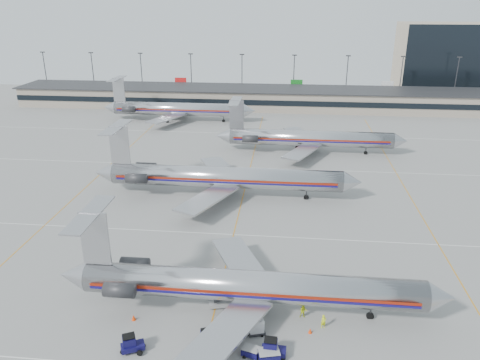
# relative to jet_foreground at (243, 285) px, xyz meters

# --- Properties ---
(ground) EXTENTS (260.00, 260.00, 0.00)m
(ground) POSITION_rel_jet_foreground_xyz_m (-3.23, 8.10, -3.39)
(ground) COLOR gray
(ground) RESTS_ON ground
(apron_markings) EXTENTS (160.00, 0.15, 0.02)m
(apron_markings) POSITION_rel_jet_foreground_xyz_m (-3.23, 18.10, -3.38)
(apron_markings) COLOR silver
(apron_markings) RESTS_ON ground
(terminal) EXTENTS (162.00, 17.00, 6.25)m
(terminal) POSITION_rel_jet_foreground_xyz_m (-3.23, 106.07, -0.23)
(terminal) COLOR gray
(terminal) RESTS_ON ground
(light_mast_row) EXTENTS (163.60, 0.40, 15.28)m
(light_mast_row) POSITION_rel_jet_foreground_xyz_m (-3.23, 120.10, 5.20)
(light_mast_row) COLOR #38383D
(light_mast_row) RESTS_ON ground
(distant_building) EXTENTS (30.00, 20.00, 25.00)m
(distant_building) POSITION_rel_jet_foreground_xyz_m (58.77, 136.10, 9.11)
(distant_building) COLOR tan
(distant_building) RESTS_ON ground
(jet_foreground) EXTENTS (44.58, 26.25, 11.67)m
(jet_foreground) POSITION_rel_jet_foreground_xyz_m (0.00, 0.00, 0.00)
(jet_foreground) COLOR silver
(jet_foreground) RESTS_ON ground
(jet_second_row) EXTENTS (48.10, 28.33, 12.59)m
(jet_second_row) POSITION_rel_jet_foreground_xyz_m (-7.33, 32.64, 0.27)
(jet_second_row) COLOR silver
(jet_second_row) RESTS_ON ground
(jet_third_row) EXTENTS (43.56, 26.79, 11.91)m
(jet_third_row) POSITION_rel_jet_foreground_xyz_m (8.68, 59.73, 0.07)
(jet_third_row) COLOR silver
(jet_third_row) RESTS_ON ground
(jet_back_row) EXTENTS (44.46, 27.35, 12.16)m
(jet_back_row) POSITION_rel_jet_foreground_xyz_m (-27.94, 85.68, 0.14)
(jet_back_row) COLOR silver
(jet_back_row) RESTS_ON ground
(tug_left) EXTENTS (2.63, 2.06, 1.92)m
(tug_left) POSITION_rel_jet_foreground_xyz_m (-10.59, -7.81, -2.51)
(tug_left) COLOR #0E0B3E
(tug_left) RESTS_ON ground
(tug_center) EXTENTS (2.48, 1.79, 1.82)m
(tug_center) POSITION_rel_jet_foreground_xyz_m (-2.97, -6.07, -2.56)
(tug_center) COLOR #0E0B3E
(tug_center) RESTS_ON ground
(tug_right) EXTENTS (2.52, 1.37, 1.99)m
(tug_right) POSITION_rel_jet_foreground_xyz_m (3.61, -6.96, -2.48)
(tug_right) COLOR #0E0B3E
(tug_right) RESTS_ON ground
(cart_inner) EXTENTS (1.96, 1.60, 0.96)m
(cart_inner) POSITION_rel_jet_foreground_xyz_m (1.49, -7.19, -2.87)
(cart_inner) COLOR #0E0B3E
(cart_inner) RESTS_ON ground
(cart_outer) EXTENTS (2.35, 1.87, 1.18)m
(cart_outer) POSITION_rel_jet_foreground_xyz_m (3.32, -7.69, -2.76)
(cart_outer) COLOR #0E0B3E
(cart_outer) RESTS_ON ground
(uld_container) EXTENTS (2.16, 1.97, 1.90)m
(uld_container) POSITION_rel_jet_foreground_xyz_m (1.76, -3.72, -2.43)
(uld_container) COLOR #2D2D30
(uld_container) RESTS_ON ground
(belt_loader) EXTENTS (4.07, 2.02, 2.08)m
(belt_loader) POSITION_rel_jet_foreground_xyz_m (-2.23, 0.50, -2.83)
(belt_loader) COLOR gray
(belt_loader) RESTS_ON ground
(ramp_worker_near) EXTENTS (0.67, 0.55, 1.59)m
(ramp_worker_near) POSITION_rel_jet_foreground_xyz_m (8.97, -2.09, -2.59)
(ramp_worker_near) COLOR #DEEF16
(ramp_worker_near) RESTS_ON ground
(ramp_worker_far) EXTENTS (0.86, 0.69, 1.68)m
(ramp_worker_far) POSITION_rel_jet_foreground_xyz_m (6.84, -0.56, -2.55)
(ramp_worker_far) COLOR #B5C612
(ramp_worker_far) RESTS_ON ground
(cone_right) EXTENTS (0.55, 0.55, 0.57)m
(cone_right) POSITION_rel_jet_foreground_xyz_m (7.53, -3.14, -3.10)
(cone_right) COLOR #F63B08
(cone_right) RESTS_ON ground
(cone_left) EXTENTS (0.56, 0.56, 0.66)m
(cone_left) POSITION_rel_jet_foreground_xyz_m (-11.94, -3.01, -3.05)
(cone_left) COLOR #F63B08
(cone_left) RESTS_ON ground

